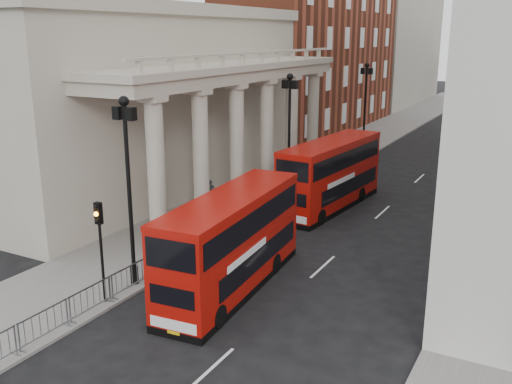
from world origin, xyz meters
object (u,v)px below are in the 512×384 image
at_px(lamp_post_mid, 289,127).
at_px(lamp_post_north, 365,103).
at_px(lamp_post_south, 128,179).
at_px(pedestrian_b, 243,184).
at_px(pedestrian_a, 211,192).
at_px(traffic_light, 100,234).
at_px(bus_near, 232,241).
at_px(pedestrian_c, 287,175).
at_px(bus_far, 331,173).

distance_m(lamp_post_mid, lamp_post_north, 16.00).
xyz_separation_m(lamp_post_south, pedestrian_b, (-2.82, 14.76, -3.97)).
bearing_deg(lamp_post_mid, pedestrian_a, -134.22).
relative_size(lamp_post_mid, traffic_light, 1.93).
distance_m(bus_near, pedestrian_c, 16.91).
relative_size(bus_far, pedestrian_c, 5.35).
bearing_deg(bus_near, lamp_post_south, -159.27).
bearing_deg(bus_near, bus_far, 88.40).
relative_size(lamp_post_south, bus_near, 0.83).
height_order(lamp_post_north, bus_far, lamp_post_north).
relative_size(lamp_post_south, pedestrian_b, 5.04).
bearing_deg(pedestrian_a, lamp_post_mid, 21.42).
bearing_deg(pedestrian_a, lamp_post_south, -96.96).
height_order(bus_near, pedestrian_c, bus_near).
relative_size(traffic_light, bus_far, 0.42).
bearing_deg(lamp_post_mid, pedestrian_c, 117.19).
distance_m(lamp_post_south, bus_near, 5.15).
distance_m(bus_far, pedestrian_a, 7.93).
relative_size(lamp_post_mid, bus_far, 0.81).
bearing_deg(lamp_post_north, pedestrian_c, -94.19).
bearing_deg(traffic_light, pedestrian_a, 105.41).
xyz_separation_m(lamp_post_north, bus_near, (3.98, -30.12, -2.68)).
bearing_deg(bus_near, pedestrian_c, 102.64).
distance_m(lamp_post_mid, traffic_light, 18.11).
bearing_deg(pedestrian_a, pedestrian_c, 40.52).
bearing_deg(lamp_post_mid, lamp_post_south, -90.00).
bearing_deg(pedestrian_b, traffic_light, 68.50).
relative_size(lamp_post_mid, pedestrian_c, 4.33).
xyz_separation_m(bus_far, pedestrian_c, (-4.29, 2.56, -1.20)).
xyz_separation_m(traffic_light, pedestrian_a, (-3.89, 14.12, -2.20)).
relative_size(lamp_post_south, traffic_light, 1.93).
xyz_separation_m(lamp_post_north, bus_far, (3.26, -16.56, -2.63)).
xyz_separation_m(lamp_post_north, pedestrian_a, (-3.79, -19.90, -4.01)).
bearing_deg(pedestrian_a, traffic_light, -98.95).
distance_m(lamp_post_south, traffic_light, 2.71).
relative_size(traffic_light, pedestrian_b, 2.61).
height_order(lamp_post_mid, bus_near, lamp_post_mid).
height_order(lamp_post_mid, lamp_post_north, same).
distance_m(bus_near, pedestrian_a, 12.91).
distance_m(bus_far, pedestrian_c, 5.14).
bearing_deg(bus_near, pedestrian_b, 113.23).
distance_m(lamp_post_south, bus_far, 16.00).
bearing_deg(bus_far, lamp_post_north, 106.08).
distance_m(bus_far, pedestrian_b, 6.27).
relative_size(lamp_post_south, lamp_post_north, 1.00).
xyz_separation_m(lamp_post_south, bus_far, (3.26, 15.44, -2.63)).
height_order(bus_near, bus_far, bus_far).
bearing_deg(lamp_post_north, traffic_light, -89.83).
bearing_deg(pedestrian_c, lamp_post_mid, -35.61).
relative_size(pedestrian_a, pedestrian_b, 0.95).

